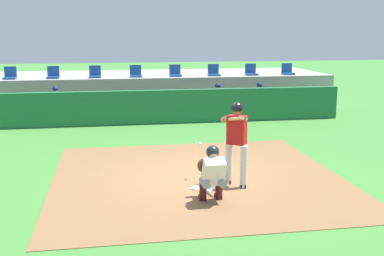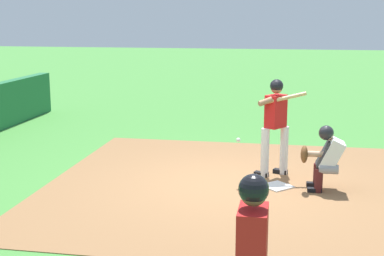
{
  "view_description": "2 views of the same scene",
  "coord_description": "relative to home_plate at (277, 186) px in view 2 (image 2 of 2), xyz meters",
  "views": [
    {
      "loc": [
        -1.88,
        -10.1,
        3.25
      ],
      "look_at": [
        0.0,
        0.7,
        1.0
      ],
      "focal_mm": 44.48,
      "sensor_mm": 36.0,
      "label": 1
    },
    {
      "loc": [
        -9.12,
        -0.95,
        2.92
      ],
      "look_at": [
        0.0,
        0.7,
        1.0
      ],
      "focal_mm": 50.73,
      "sensor_mm": 36.0,
      "label": 2
    }
  ],
  "objects": [
    {
      "name": "ground_plane",
      "position": [
        0.0,
        0.8,
        -0.02
      ],
      "size": [
        80.0,
        80.0,
        0.0
      ],
      "primitive_type": "plane",
      "color": "#428438"
    },
    {
      "name": "dirt_infield",
      "position": [
        0.0,
        0.8,
        -0.02
      ],
      "size": [
        6.4,
        6.4,
        0.01
      ],
      "primitive_type": "cube",
      "color": "olive",
      "rests_on": "ground"
    },
    {
      "name": "home_plate",
      "position": [
        0.0,
        0.0,
        0.0
      ],
      "size": [
        0.62,
        0.62,
        0.02
      ],
      "primitive_type": "cube",
      "rotation": [
        0.0,
        0.0,
        0.79
      ],
      "color": "white",
      "rests_on": "dirt_infield"
    },
    {
      "name": "batter_at_plate",
      "position": [
        0.69,
        0.08,
        1.01
      ],
      "size": [
        0.53,
        0.91,
        1.8
      ],
      "color": "silver",
      "rests_on": "ground"
    },
    {
      "name": "catcher_crouched",
      "position": [
        -0.01,
        -0.78,
        0.59
      ],
      "size": [
        0.49,
        1.83,
        1.13
      ],
      "color": "gray",
      "rests_on": "ground"
    }
  ]
}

